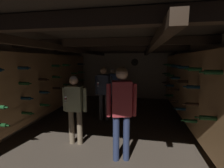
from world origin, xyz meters
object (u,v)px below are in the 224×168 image
(display_bottle, at_px, (121,80))
(wine_crate_stack, at_px, (123,93))
(person_guest_rear_center, at_px, (113,84))
(person_guest_near_left, at_px, (75,104))
(person_host_center, at_px, (104,88))
(person_guest_near_right, at_px, (122,105))

(display_bottle, bearing_deg, wine_crate_stack, 24.29)
(wine_crate_stack, relative_size, person_guest_rear_center, 0.58)
(person_guest_near_left, bearing_deg, person_guest_rear_center, 84.16)
(display_bottle, bearing_deg, person_guest_rear_center, -117.97)
(person_host_center, relative_size, person_guest_near_left, 1.08)
(wine_crate_stack, relative_size, person_host_center, 0.54)
(person_host_center, xyz_separation_m, person_guest_near_left, (-0.30, -1.44, -0.09))
(person_host_center, distance_m, person_guest_near_right, 1.98)
(wine_crate_stack, height_order, person_guest_near_right, person_guest_near_right)
(person_guest_rear_center, xyz_separation_m, person_guest_near_right, (0.77, -3.38, 0.15))
(person_guest_rear_center, relative_size, person_guest_near_left, 1.00)
(person_host_center, xyz_separation_m, person_guest_near_right, (0.77, -1.83, 0.06))
(display_bottle, distance_m, person_host_center, 2.08)
(display_bottle, height_order, person_guest_near_right, person_guest_near_right)
(wine_crate_stack, height_order, person_guest_near_left, person_guest_near_left)
(display_bottle, height_order, person_guest_rear_center, person_guest_rear_center)
(wine_crate_stack, distance_m, display_bottle, 0.59)
(wine_crate_stack, relative_size, person_guest_near_right, 0.51)
(person_guest_rear_center, distance_m, person_guest_near_left, 3.00)
(wine_crate_stack, xyz_separation_m, person_host_center, (-0.35, -2.10, 0.56))
(person_guest_near_right, bearing_deg, person_guest_near_left, 160.01)
(display_bottle, height_order, person_guest_near_left, person_guest_near_left)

